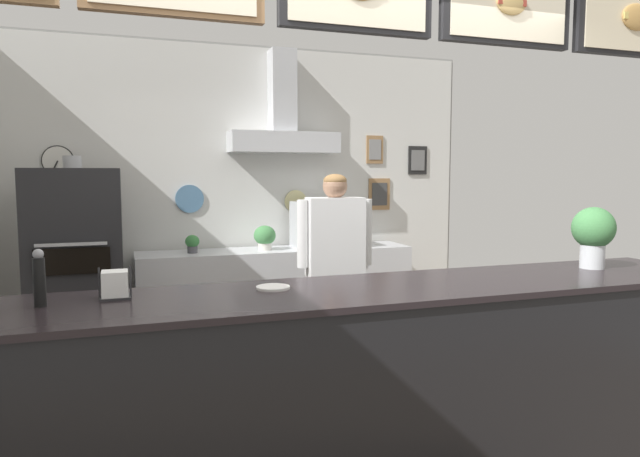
{
  "coord_description": "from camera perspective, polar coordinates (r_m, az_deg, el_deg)",
  "views": [
    {
      "loc": [
        -1.11,
        -2.96,
        1.62
      ],
      "look_at": [
        0.17,
        0.76,
        1.24
      ],
      "focal_mm": 31.98,
      "sensor_mm": 36.0,
      "label": 1
    }
  ],
  "objects": [
    {
      "name": "back_wall_assembly",
      "position": [
        5.58,
        -7.2,
        4.58
      ],
      "size": [
        4.69,
        3.09,
        2.87
      ],
      "color": "gray",
      "rests_on": "ground_plane"
    },
    {
      "name": "ground_plane",
      "position": [
        3.56,
        1.54,
        -21.6
      ],
      "size": [
        6.43,
        6.43,
        0.0
      ],
      "primitive_type": "plane",
      "color": "brown"
    },
    {
      "name": "potted_sage",
      "position": [
        5.39,
        -5.55,
        -0.82
      ],
      "size": [
        0.21,
        0.21,
        0.23
      ],
      "color": "beige",
      "rests_on": "back_prep_counter"
    },
    {
      "name": "shop_worker",
      "position": [
        4.27,
        1.49,
        -4.65
      ],
      "size": [
        0.57,
        0.25,
        1.62
      ],
      "rotation": [
        0.0,
        0.0,
        3.06
      ],
      "color": "#232328",
      "rests_on": "ground_plane"
    },
    {
      "name": "espresso_machine",
      "position": [
        5.53,
        -0.11,
        0.35
      ],
      "size": [
        0.46,
        0.55,
        0.45
      ],
      "color": "#B7BABF",
      "rests_on": "back_prep_counter"
    },
    {
      "name": "napkin_holder",
      "position": [
        2.65,
        -19.82,
        -5.38
      ],
      "size": [
        0.14,
        0.13,
        0.14
      ],
      "color": "#262628",
      "rests_on": "service_counter"
    },
    {
      "name": "condiment_plate",
      "position": [
        2.71,
        -4.72,
        -5.9
      ],
      "size": [
        0.16,
        0.16,
        0.01
      ],
      "color": "white",
      "rests_on": "service_counter"
    },
    {
      "name": "basil_vase",
      "position": [
        3.62,
        25.67,
        -0.49
      ],
      "size": [
        0.24,
        0.24,
        0.35
      ],
      "color": "silver",
      "rests_on": "service_counter"
    },
    {
      "name": "pizza_oven",
      "position": [
        5.02,
        -23.17,
        -3.94
      ],
      "size": [
        0.72,
        0.69,
        1.76
      ],
      "color": "#232326",
      "rests_on": "ground_plane"
    },
    {
      "name": "back_prep_counter",
      "position": [
        5.54,
        -4.26,
        -6.76
      ],
      "size": [
        2.61,
        0.53,
        0.9
      ],
      "color": "silver",
      "rests_on": "ground_plane"
    },
    {
      "name": "service_counter",
      "position": [
        2.91,
        5.14,
        -16.31
      ],
      "size": [
        3.95,
        0.71,
        1.08
      ],
      "color": "black",
      "rests_on": "ground_plane"
    },
    {
      "name": "pepper_grinder",
      "position": [
        2.6,
        -26.28,
        -4.48
      ],
      "size": [
        0.05,
        0.05,
        0.24
      ],
      "color": "black",
      "rests_on": "service_counter"
    },
    {
      "name": "potted_thyme",
      "position": [
        5.3,
        -12.66,
        -1.43
      ],
      "size": [
        0.13,
        0.13,
        0.16
      ],
      "color": "#4C4C51",
      "rests_on": "back_prep_counter"
    },
    {
      "name": "potted_rosemary",
      "position": [
        5.69,
        2.38,
        -0.45
      ],
      "size": [
        0.2,
        0.2,
        0.23
      ],
      "color": "beige",
      "rests_on": "back_prep_counter"
    }
  ]
}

